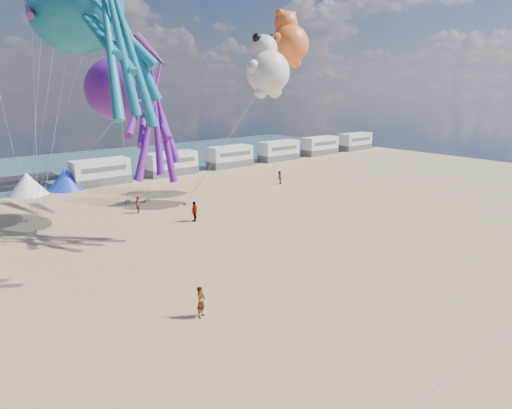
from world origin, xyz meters
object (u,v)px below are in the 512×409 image
object	(u,v)px
motorhome_1	(172,164)
kite_panda	(268,72)
motorhome_2	(230,157)
sandbag_a	(39,230)
sandbag_e	(29,220)
beachgoer_5	(138,205)
sandbag_b	(128,202)
standing_person	(201,302)
kite_octopus_teal	(75,8)
beachgoer_3	(195,211)
tent_white	(27,184)
motorhome_3	(279,151)
sandbag_d	(147,201)
windsock_right	(139,92)
motorhome_5	(355,142)
beachgoer_1	(279,178)
windsock_left	(31,3)
sandbag_c	(187,204)
windsock_mid	(150,51)
kite_teddy_orange	(289,45)
kite_octopus_purple	(120,89)
tent_blue	(66,179)
motorhome_4	(320,146)

from	to	relation	value
motorhome_1	kite_panda	size ratio (longest dim) A/B	0.95
motorhome_2	sandbag_a	distance (m)	33.15
sandbag_e	kite_panda	bearing A→B (deg)	-22.04
beachgoer_5	sandbag_b	xyz separation A→B (m)	(0.94, 4.18, -0.65)
standing_person	kite_octopus_teal	distance (m)	19.27
motorhome_2	beachgoer_3	bearing A→B (deg)	-133.18
kite_octopus_teal	tent_white	bearing A→B (deg)	62.27
motorhome_3	sandbag_b	xyz separation A→B (m)	(-29.83, -10.14, -1.39)
sandbag_d	sandbag_e	world-z (taller)	same
motorhome_2	windsock_right	xyz separation A→B (m)	(-19.45, -12.34, 9.27)
kite_panda	sandbag_e	bearing A→B (deg)	157.58
standing_person	windsock_right	world-z (taller)	windsock_right
motorhome_1	sandbag_e	bearing A→B (deg)	-152.02
motorhome_5	standing_person	size ratio (longest dim) A/B	4.05
beachgoer_1	windsock_left	distance (m)	32.38
sandbag_d	windsock_right	bearing A→B (deg)	-120.59
tent_white	sandbag_c	distance (m)	18.19
beachgoer_1	beachgoer_3	size ratio (longest dim) A/B	0.88
windsock_right	windsock_mid	bearing A→B (deg)	-14.42
sandbag_b	kite_octopus_teal	size ratio (longest dim) A/B	0.04
standing_person	motorhome_2	bearing A→B (deg)	22.62
beachgoer_1	kite_teddy_orange	world-z (taller)	kite_teddy_orange
standing_person	windsock_left	world-z (taller)	windsock_left
beachgoer_5	windsock_right	world-z (taller)	windsock_right
sandbag_e	standing_person	bearing A→B (deg)	-84.96
motorhome_3	kite_octopus_purple	size ratio (longest dim) A/B	0.57
tent_white	standing_person	xyz separation A→B (m)	(-0.55, -34.41, -0.38)
motorhome_1	tent_blue	distance (m)	13.50
tent_blue	windsock_left	distance (m)	26.42
windsock_right	motorhome_3	bearing A→B (deg)	36.83
beachgoer_3	motorhome_4	bearing A→B (deg)	176.08
motorhome_1	sandbag_b	xyz separation A→B (m)	(-10.83, -10.14, -1.39)
motorhome_2	motorhome_5	world-z (taller)	same
motorhome_5	kite_panda	xyz separation A→B (m)	(-37.95, -18.87, 11.05)
motorhome_3	motorhome_4	bearing A→B (deg)	0.00
kite_panda	beachgoer_1	bearing A→B (deg)	39.07
motorhome_4	sandbag_a	size ratio (longest dim) A/B	13.20
motorhome_4	sandbag_d	distance (m)	39.29
beachgoer_5	kite_octopus_teal	xyz separation A→B (m)	(-6.93, -8.09, 15.12)
beachgoer_3	kite_teddy_orange	xyz separation A→B (m)	(14.06, 3.25, 14.53)
kite_octopus_teal	sandbag_a	bearing A→B (deg)	76.89
sandbag_e	kite_octopus_purple	bearing A→B (deg)	-39.86
sandbag_a	windsock_right	distance (m)	15.03
kite_teddy_orange	windsock_left	xyz separation A→B (m)	(-25.51, -3.89, 0.77)
motorhome_4	sandbag_a	distance (m)	50.93
motorhome_1	motorhome_4	distance (m)	28.50
standing_person	sandbag_a	bearing A→B (deg)	67.83
sandbag_c	kite_octopus_teal	xyz separation A→B (m)	(-11.99, -7.81, 15.76)
motorhome_5	windsock_mid	bearing A→B (deg)	-164.63
tent_white	sandbag_e	bearing A→B (deg)	-103.84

